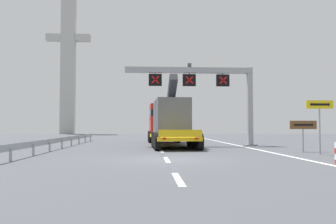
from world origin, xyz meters
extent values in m
plane|color=#424449|center=(0.00, 0.00, 0.00)|extent=(112.00, 112.00, 0.00)
cube|color=silver|center=(-0.11, -6.00, 0.01)|extent=(0.20, 2.60, 0.01)
cube|color=silver|center=(-0.11, -0.23, 0.01)|extent=(0.20, 2.60, 0.01)
cube|color=silver|center=(-0.11, 5.54, 0.01)|extent=(0.20, 2.60, 0.01)
cube|color=silver|center=(-0.11, 11.31, 0.01)|extent=(0.20, 2.60, 0.01)
cube|color=silver|center=(-0.11, 17.07, 0.01)|extent=(0.20, 2.60, 0.01)
cube|color=silver|center=(-0.11, 22.84, 0.01)|extent=(0.20, 2.60, 0.01)
cube|color=silver|center=(-0.11, 28.61, 0.01)|extent=(0.20, 2.60, 0.01)
cube|color=silver|center=(-0.11, 34.38, 0.01)|extent=(0.20, 2.60, 0.01)
cube|color=silver|center=(6.20, 12.00, 0.01)|extent=(0.20, 63.00, 0.01)
cube|color=#9EA0A5|center=(7.21, 11.32, 3.13)|extent=(0.40, 0.40, 6.25)
cube|color=slate|center=(7.21, 11.32, 0.04)|extent=(0.90, 0.90, 0.08)
cube|color=#9EA0A5|center=(2.31, 11.32, 6.00)|extent=(10.19, 0.44, 0.44)
cube|color=#4C4C51|center=(2.33, 11.32, 6.40)|extent=(0.28, 0.40, 0.28)
cube|color=black|center=(5.02, 11.32, 5.21)|extent=(1.04, 0.24, 0.94)
cube|color=#9EA0A5|center=(5.02, 11.32, 5.73)|extent=(0.08, 0.08, 0.16)
cube|color=red|center=(5.02, 11.19, 5.21)|extent=(0.63, 0.02, 0.63)
cube|color=red|center=(5.02, 11.19, 5.21)|extent=(0.63, 0.02, 0.63)
cube|color=black|center=(2.31, 11.32, 5.21)|extent=(1.04, 0.24, 0.94)
cube|color=#9EA0A5|center=(2.31, 11.32, 5.73)|extent=(0.08, 0.08, 0.16)
cube|color=red|center=(2.31, 11.19, 5.21)|extent=(0.63, 0.02, 0.63)
cube|color=red|center=(2.31, 11.19, 5.21)|extent=(0.63, 0.02, 0.63)
cube|color=black|center=(-0.39, 11.32, 5.21)|extent=(1.04, 0.24, 0.94)
cube|color=#9EA0A5|center=(-0.39, 11.32, 5.73)|extent=(0.08, 0.08, 0.16)
cube|color=red|center=(-0.39, 11.19, 5.21)|extent=(0.63, 0.02, 0.63)
cube|color=red|center=(-0.39, 11.19, 5.21)|extent=(0.63, 0.02, 0.63)
cube|color=yellow|center=(0.81, 10.25, 0.73)|extent=(3.18, 10.50, 0.24)
cube|color=yellow|center=(1.00, 4.98, 1.10)|extent=(2.66, 0.18, 0.44)
cylinder|color=black|center=(-0.38, 5.71, 0.55)|extent=(0.36, 1.11, 1.10)
cylinder|color=black|center=(2.32, 5.81, 0.55)|extent=(0.36, 1.11, 1.10)
cylinder|color=black|center=(-0.42, 6.76, 0.55)|extent=(0.36, 1.11, 1.10)
cylinder|color=black|center=(2.28, 6.86, 0.55)|extent=(0.36, 1.11, 1.10)
cylinder|color=black|center=(-0.45, 7.81, 0.55)|extent=(0.36, 1.11, 1.10)
cylinder|color=black|center=(2.24, 7.91, 0.55)|extent=(0.36, 1.11, 1.10)
cylinder|color=black|center=(-0.49, 8.86, 0.55)|extent=(0.36, 1.11, 1.10)
cylinder|color=black|center=(2.21, 8.96, 0.55)|extent=(0.36, 1.11, 1.10)
cylinder|color=black|center=(-0.53, 9.90, 0.55)|extent=(0.36, 1.11, 1.10)
cylinder|color=black|center=(2.17, 10.00, 0.55)|extent=(0.36, 1.11, 1.10)
cube|color=red|center=(0.54, 17.35, 2.10)|extent=(2.69, 3.29, 3.10)
cube|color=black|center=(0.54, 17.35, 2.80)|extent=(2.72, 3.31, 0.60)
cylinder|color=black|center=(-0.77, 18.18, 0.55)|extent=(0.38, 1.11, 1.10)
cylinder|color=black|center=(1.80, 18.28, 0.55)|extent=(0.38, 1.11, 1.10)
cylinder|color=black|center=(-0.70, 16.18, 0.55)|extent=(0.38, 1.11, 1.10)
cylinder|color=black|center=(1.87, 16.28, 0.55)|extent=(0.38, 1.11, 1.10)
cube|color=#565B66|center=(0.79, 10.65, 2.20)|extent=(2.59, 5.80, 2.70)
cube|color=#2D2D33|center=(0.82, 9.80, 4.15)|extent=(0.67, 2.96, 2.29)
cube|color=red|center=(0.02, 4.90, 0.80)|extent=(0.20, 0.07, 0.12)
cube|color=red|center=(1.98, 4.97, 0.80)|extent=(0.20, 0.07, 0.12)
cylinder|color=#9EA0A5|center=(8.41, 2.47, 1.47)|extent=(0.10, 0.10, 2.95)
cube|color=yellow|center=(8.41, 2.41, 2.72)|extent=(1.51, 0.06, 0.45)
cube|color=black|center=(8.41, 2.37, 2.72)|extent=(1.09, 0.01, 0.12)
cylinder|color=#9EA0A5|center=(8.42, 4.54, 0.93)|extent=(0.10, 0.10, 1.87)
cube|color=brown|center=(8.42, 4.48, 1.61)|extent=(1.65, 0.06, 0.51)
cube|color=black|center=(8.42, 4.44, 1.61)|extent=(1.19, 0.01, 0.12)
cube|color=#999EA3|center=(-6.99, 10.05, 0.60)|extent=(0.04, 24.11, 0.32)
cube|color=#999EA3|center=(-6.93, -0.49, 0.30)|extent=(0.10, 0.10, 0.60)
cube|color=#999EA3|center=(-6.93, 2.52, 0.30)|extent=(0.10, 0.10, 0.60)
cube|color=#999EA3|center=(-6.93, 5.53, 0.30)|extent=(0.10, 0.10, 0.60)
cube|color=#999EA3|center=(-6.93, 8.55, 0.30)|extent=(0.10, 0.10, 0.60)
cube|color=#999EA3|center=(-6.93, 11.56, 0.30)|extent=(0.10, 0.10, 0.60)
cube|color=#999EA3|center=(-6.93, 14.57, 0.30)|extent=(0.10, 0.10, 0.60)
cube|color=#999EA3|center=(-6.93, 17.59, 0.30)|extent=(0.10, 0.10, 0.60)
cube|color=#999EA3|center=(-6.93, 20.60, 0.30)|extent=(0.10, 0.10, 0.60)
cube|color=#B7B7B2|center=(-17.49, 56.57, 16.12)|extent=(2.80, 2.00, 32.24)
cube|color=#B7B7B2|center=(-17.49, 56.57, 19.99)|extent=(9.00, 1.60, 1.40)
camera|label=1|loc=(-1.00, -15.98, 1.52)|focal=37.06mm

